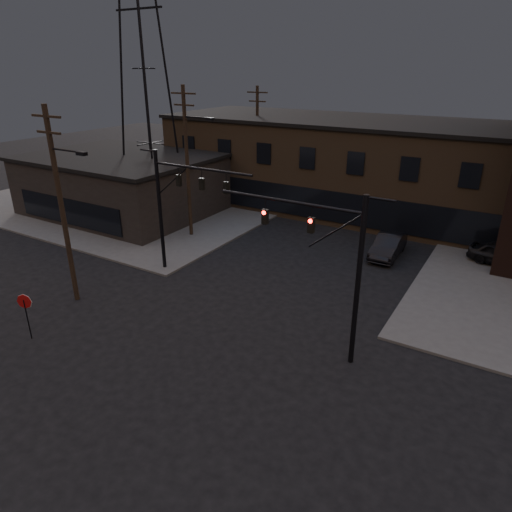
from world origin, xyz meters
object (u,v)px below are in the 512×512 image
at_px(car_crossing, 388,246).
at_px(traffic_signal_near, 335,259).
at_px(parked_car_lot_a, 504,255).
at_px(stop_sign, 25,306).
at_px(traffic_signal_far, 174,200).

bearing_deg(car_crossing, traffic_signal_near, -86.71).
bearing_deg(parked_car_lot_a, stop_sign, 151.74).
xyz_separation_m(traffic_signal_near, parked_car_lot_a, (6.19, 15.52, -4.03)).
distance_m(traffic_signal_near, stop_sign, 15.17).
relative_size(traffic_signal_near, parked_car_lot_a, 1.80).
height_order(traffic_signal_far, parked_car_lot_a, traffic_signal_far).
relative_size(parked_car_lot_a, car_crossing, 0.92).
relative_size(traffic_signal_near, stop_sign, 3.23).
bearing_deg(stop_sign, car_crossing, 58.48).
bearing_deg(car_crossing, parked_car_lot_a, 14.07).
relative_size(stop_sign, parked_car_lot_a, 0.56).
distance_m(traffic_signal_near, traffic_signal_far, 12.57).
relative_size(stop_sign, car_crossing, 0.52).
height_order(traffic_signal_near, stop_sign, traffic_signal_near).
height_order(parked_car_lot_a, car_crossing, parked_car_lot_a).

